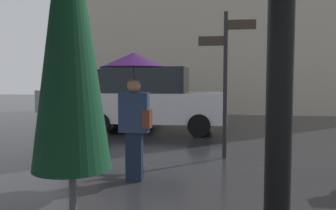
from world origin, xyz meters
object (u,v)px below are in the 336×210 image
at_px(pedestrian_with_umbrella, 134,81).
at_px(parked_car_right, 100,94).
at_px(folded_patio_umbrella_far, 70,42).
at_px(parked_car_left, 152,99).
at_px(street_signpost, 226,70).

bearing_deg(pedestrian_with_umbrella, parked_car_right, 172.02).
xyz_separation_m(pedestrian_with_umbrella, parked_car_right, (-3.19, 7.69, -0.56)).
distance_m(folded_patio_umbrella_far, pedestrian_with_umbrella, 3.67).
height_order(folded_patio_umbrella_far, parked_car_right, folded_patio_umbrella_far).
bearing_deg(parked_car_right, folded_patio_umbrella_far, 108.16).
relative_size(pedestrian_with_umbrella, parked_car_right, 0.44).
distance_m(folded_patio_umbrella_far, parked_car_left, 8.86).
bearing_deg(street_signpost, pedestrian_with_umbrella, -128.46).
xyz_separation_m(folded_patio_umbrella_far, pedestrian_with_umbrella, (-0.57, 3.62, -0.21)).
xyz_separation_m(folded_patio_umbrella_far, parked_car_right, (-3.76, 11.31, -0.77)).
bearing_deg(parked_car_right, street_signpost, 127.28).
bearing_deg(parked_car_left, folded_patio_umbrella_far, 90.79).
height_order(parked_car_left, parked_car_right, parked_car_left).
height_order(pedestrian_with_umbrella, parked_car_right, pedestrian_with_umbrella).
distance_m(pedestrian_with_umbrella, parked_car_right, 8.35).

